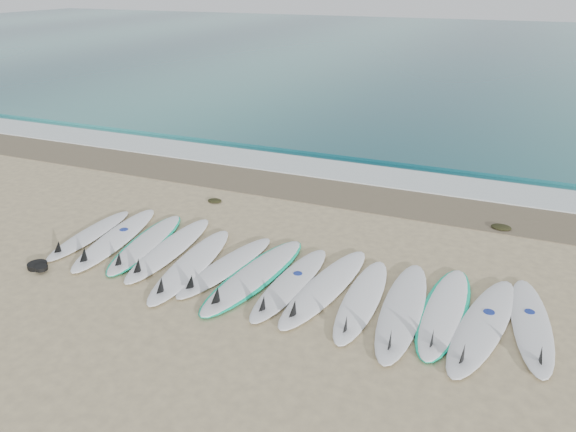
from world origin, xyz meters
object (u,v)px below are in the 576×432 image
at_px(surfboard_7, 289,284).
at_px(leash_coil, 38,266).
at_px(surfboard_13, 532,326).
at_px(surfboard_0, 88,235).

distance_m(surfboard_7, leash_coil, 4.22).
xyz_separation_m(surfboard_7, leash_coil, (-4.08, -1.09, -0.01)).
distance_m(surfboard_13, leash_coil, 7.73).
bearing_deg(leash_coil, surfboard_7, 14.90).
bearing_deg(surfboard_13, surfboard_7, 177.20).
relative_size(surfboard_7, leash_coil, 5.59).
bearing_deg(surfboard_7, leash_coil, -162.29).
height_order(surfboard_0, surfboard_7, surfboard_7).
bearing_deg(surfboard_0, surfboard_13, -3.09).
height_order(surfboard_7, leash_coil, surfboard_7).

